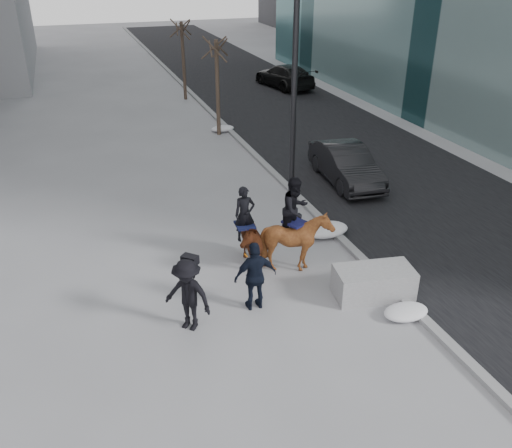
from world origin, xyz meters
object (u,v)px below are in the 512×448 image
object	(u,v)px
car_near	(346,164)
mounted_right	(296,234)
planter	(374,283)
mounted_left	(246,238)

from	to	relation	value
car_near	mounted_right	size ratio (longest dim) A/B	1.62
planter	mounted_right	xyz separation A→B (m)	(-1.31, 1.84, 0.65)
car_near	mounted_left	xyz separation A→B (m)	(-5.31, -4.44, 0.14)
mounted_left	car_near	bearing A→B (deg)	39.93
car_near	mounted_left	bearing A→B (deg)	-135.74
mounted_right	car_near	bearing A→B (deg)	50.75
planter	car_near	bearing A→B (deg)	67.74
mounted_left	mounted_right	bearing A→B (deg)	-27.63
planter	car_near	xyz separation A→B (m)	(2.82, 6.90, 0.31)
mounted_left	mounted_right	size ratio (longest dim) A/B	0.86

